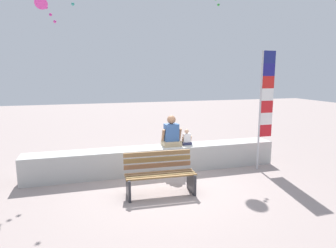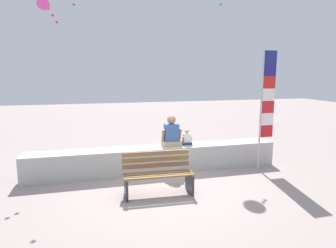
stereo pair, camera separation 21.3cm
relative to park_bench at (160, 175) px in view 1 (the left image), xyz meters
name	(u,v)px [view 1 (the left image)]	position (x,y,z in m)	size (l,w,h in m)	color
ground_plane	(166,184)	(0.29, 0.50, -0.41)	(40.00, 40.00, 0.00)	gray
seawall_ledge	(156,159)	(0.29, 1.46, -0.08)	(6.62, 0.64, 0.66)	#B2B2AD
park_bench	(160,175)	(0.00, 0.00, 0.00)	(1.52, 0.67, 0.88)	brown
person_adult	(171,134)	(0.72, 1.51, 0.57)	(0.54, 0.39, 0.82)	tan
person_child	(187,139)	(1.15, 1.51, 0.41)	(0.28, 0.20, 0.43)	#2D2F50
flag_banner	(265,101)	(3.10, 0.88, 1.44)	(0.41, 0.05, 3.15)	#B7B7BC
kite_magenta	(42,1)	(-2.44, 3.16, 4.10)	(0.53, 0.52, 0.83)	#DB3D9E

